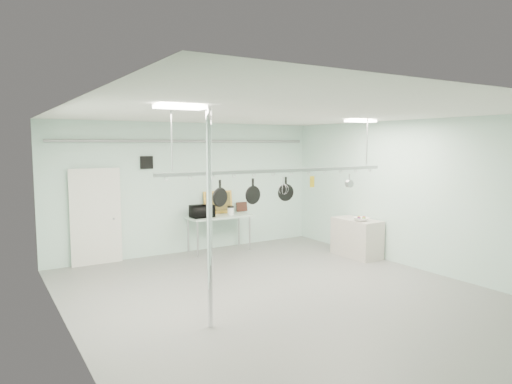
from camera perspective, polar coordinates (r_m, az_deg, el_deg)
floor at (r=8.32m, az=3.27°, el=-12.78°), size 8.00×8.00×0.00m
ceiling at (r=7.89m, az=3.41°, el=9.72°), size 7.00×8.00×0.02m
back_wall at (r=11.43m, az=-8.22°, el=0.54°), size 7.00×0.02×3.20m
right_wall at (r=10.34m, az=19.38°, el=-0.31°), size 0.02×8.00×3.20m
door at (r=10.75m, az=-19.40°, el=-3.05°), size 1.10×0.10×2.20m
wall_vent at (r=10.97m, az=-13.52°, el=3.61°), size 0.30×0.04×0.30m
conduit_pipe at (r=11.29m, az=-8.13°, el=6.32°), size 6.60×0.07×0.07m
chrome_pole at (r=6.58m, az=-5.84°, el=-3.44°), size 0.08×0.08×3.20m
prep_table at (r=11.43m, az=-4.62°, el=-3.30°), size 1.60×0.70×0.91m
side_cabinet at (r=11.20m, az=12.47°, el=-5.61°), size 0.60×1.20×0.90m
pot_rack at (r=8.25m, az=3.31°, el=2.89°), size 4.80×0.06×1.00m
light_panel_left at (r=6.12m, az=-9.45°, el=10.45°), size 0.65×0.30×0.05m
light_panel_right at (r=9.89m, az=12.94°, el=8.66°), size 0.65×0.30×0.05m
microwave at (r=11.14m, az=-6.75°, el=-2.40°), size 0.55×0.38×0.30m
coffee_canister at (r=11.51m, az=-3.19°, el=-2.40°), size 0.17×0.17×0.18m
painting_large at (r=11.69m, az=-4.77°, el=-1.29°), size 0.78×0.16×0.58m
painting_small at (r=12.05m, az=-1.80°, el=-1.85°), size 0.31×0.11×0.25m
fruit_bowl at (r=10.86m, az=13.03°, el=-3.34°), size 0.41×0.41×0.09m
skillet_left at (r=7.62m, az=-4.52°, el=-0.11°), size 0.33×0.15×0.44m
skillet_mid at (r=7.94m, az=-0.39°, el=0.11°), size 0.33×0.10×0.45m
skillet_right at (r=8.32m, az=3.74°, el=0.47°), size 0.32×0.11×0.42m
whisk at (r=8.28m, az=3.42°, el=0.71°), size 0.25×0.25×0.34m
grater at (r=8.68m, az=7.03°, el=1.29°), size 0.10×0.05×0.23m
saucepan at (r=9.30m, az=11.58°, el=1.36°), size 0.18×0.14×0.29m
fruit_cluster at (r=10.85m, az=13.03°, el=-3.13°), size 0.24×0.24×0.09m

